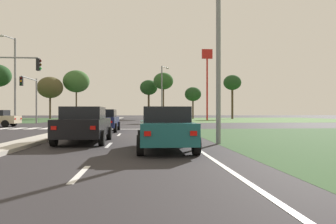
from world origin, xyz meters
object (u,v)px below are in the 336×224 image
at_px(treeline_fourth, 149,88).
at_px(treeline_sixth, 193,94).
at_px(street_lamp_third, 162,90).
at_px(treeline_second, 50,88).
at_px(street_lamp_near, 214,37).
at_px(treeline_seventh, 232,83).
at_px(pedestrian_at_median, 105,112).
at_px(treeline_third, 76,81).
at_px(traffic_signal_near_left, 2,78).
at_px(street_lamp_second, 14,76).
at_px(car_black_fourth, 84,124).
at_px(car_teal_third, 165,128).
at_px(fastfood_pole_sign, 207,69).
at_px(traffic_signal_far_left, 31,91).
at_px(treeline_fifth, 163,81).
at_px(car_navy_near, 104,120).

bearing_deg(treeline_fourth, treeline_sixth, -16.39).
bearing_deg(street_lamp_third, treeline_second, 149.12).
xyz_separation_m(street_lamp_near, treeline_seventh, (14.86, 48.34, 2.56)).
height_order(pedestrian_at_median, treeline_third, treeline_third).
relative_size(traffic_signal_near_left, treeline_sixth, 0.92).
height_order(street_lamp_second, treeline_fourth, street_lamp_second).
bearing_deg(street_lamp_second, pedestrian_at_median, 47.96).
xyz_separation_m(car_black_fourth, pedestrian_at_median, (-2.36, 28.15, 0.49)).
relative_size(car_teal_third, traffic_signal_near_left, 0.73).
distance_m(traffic_signal_near_left, street_lamp_second, 8.28).
relative_size(traffic_signal_near_left, street_lamp_near, 0.72).
xyz_separation_m(street_lamp_near, fastfood_pole_sign, (8.02, 39.87, 4.20)).
relative_size(street_lamp_near, treeline_seventh, 0.92).
bearing_deg(traffic_signal_far_left, treeline_fifth, 56.38).
distance_m(pedestrian_at_median, treeline_third, 26.69).
bearing_deg(pedestrian_at_median, street_lamp_near, -14.69).
height_order(car_black_fourth, treeline_fifth, treeline_fifth).
height_order(car_teal_third, treeline_sixth, treeline_sixth).
distance_m(treeline_second, treeline_fifth, 22.27).
bearing_deg(car_navy_near, treeline_seventh, 62.29).
height_order(street_lamp_second, treeline_third, treeline_third).
relative_size(car_teal_third, street_lamp_near, 0.53).
bearing_deg(treeline_fifth, traffic_signal_far_left, -123.62).
height_order(street_lamp_third, treeline_fourth, street_lamp_third).
distance_m(car_teal_third, treeline_seventh, 53.57).
height_order(fastfood_pole_sign, treeline_fourth, fastfood_pole_sign).
distance_m(car_black_fourth, treeline_fifth, 48.58).
xyz_separation_m(car_teal_third, treeline_third, (-14.29, 55.69, 6.90)).
relative_size(car_navy_near, treeline_seventh, 0.53).
bearing_deg(treeline_third, car_navy_near, -76.30).
bearing_deg(pedestrian_at_median, street_lamp_second, -71.94).
bearing_deg(fastfood_pole_sign, treeline_fourth, 127.83).
relative_size(traffic_signal_far_left, pedestrian_at_median, 2.81).
xyz_separation_m(car_teal_third, treeline_fourth, (0.62, 54.30, 5.57)).
relative_size(car_black_fourth, treeline_seventh, 0.52).
relative_size(street_lamp_second, fastfood_pole_sign, 0.74).
xyz_separation_m(car_black_fourth, traffic_signal_near_left, (-8.24, 11.26, 3.20)).
bearing_deg(car_teal_third, treeline_third, 104.40).
bearing_deg(car_black_fourth, treeline_third, 101.75).
height_order(car_black_fourth, treeline_second, treeline_second).
distance_m(fastfood_pole_sign, treeline_fourth, 15.88).
distance_m(fastfood_pole_sign, treeline_sixth, 10.56).
bearing_deg(car_teal_third, pedestrian_at_median, 100.36).
distance_m(car_black_fourth, treeline_seventh, 51.91).
xyz_separation_m(car_black_fourth, treeline_third, (-10.94, 52.61, 6.88)).
bearing_deg(traffic_signal_near_left, treeline_sixth, 60.65).
height_order(car_black_fourth, treeline_seventh, treeline_seventh).
bearing_deg(traffic_signal_near_left, street_lamp_second, 105.59).
bearing_deg(street_lamp_third, traffic_signal_far_left, -137.73).
bearing_deg(car_navy_near, street_lamp_second, 133.19).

